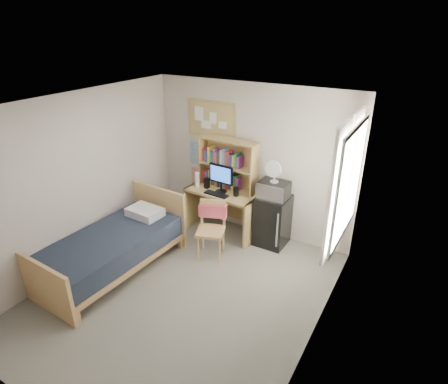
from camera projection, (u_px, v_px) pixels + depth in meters
The scene contains 26 objects.
floor at pixel (183, 294), 5.23m from camera, with size 3.60×4.20×0.02m, color gray.
ceiling at pixel (172, 107), 4.14m from camera, with size 3.60×4.20×0.02m, color silver.
wall_back at pixel (252, 161), 6.34m from camera, with size 3.60×0.04×2.60m, color beige.
wall_front at pixel (24, 315), 3.03m from camera, with size 3.60×0.04×2.60m, color beige.
wall_left at pixel (79, 182), 5.50m from camera, with size 0.04×4.20×2.60m, color beige.
wall_right at pixel (319, 251), 3.87m from camera, with size 0.04×4.20×2.60m, color beige.
window_unit at pixel (346, 183), 4.71m from camera, with size 0.10×1.40×1.70m, color white.
curtain_left at pixel (335, 195), 4.41m from camera, with size 0.04×0.55×1.70m, color white.
curtain_right at pixel (351, 173), 5.04m from camera, with size 0.04×0.55×1.70m, color white.
bulletin_board at pixel (211, 119), 6.42m from camera, with size 0.94×0.03×0.64m, color tan.
poster_wave at pixel (197, 153), 6.85m from camera, with size 0.30×0.01×0.42m, color #2866A3.
poster_japan at pixel (198, 177), 7.05m from camera, with size 0.28×0.01×0.36m, color red.
desk at pixel (223, 211), 6.62m from camera, with size 1.27×0.63×0.79m, color tan.
desk_chair at pixel (211, 231), 5.88m from camera, with size 0.46×0.46×0.92m, color tan.
mini_fridge at pixel (272, 220), 6.24m from camera, with size 0.51×0.51×0.87m, color black.
bed at pixel (112, 253), 5.62m from camera, with size 1.06×2.13×0.59m, color black.
hutch at pixel (228, 164), 6.38m from camera, with size 1.08×0.27×0.88m, color tan.
monitor at pixel (221, 179), 6.30m from camera, with size 0.45×0.04×0.48m, color black.
keyboard at pixel (216, 194), 6.29m from camera, with size 0.44×0.14×0.02m, color black.
speaker_left at pixel (207, 183), 6.52m from camera, with size 0.08×0.08×0.19m, color black.
speaker_right at pixel (236, 192), 6.22m from camera, with size 0.07×0.07×0.16m, color black.
water_bottle at pixel (197, 180), 6.56m from camera, with size 0.08×0.08×0.26m, color white.
hoodie at pixel (213, 211), 5.95m from camera, with size 0.44×0.13×0.21m, color #D3505D.
microwave at pixel (274, 190), 5.98m from camera, with size 0.47×0.36×0.27m, color silver.
desk_fan at pixel (275, 172), 5.86m from camera, with size 0.26×0.26×0.33m, color white.
pillow at pixel (145, 212), 6.04m from camera, with size 0.54×0.38×0.13m, color white.
Camera 1 is at (2.57, -3.32, 3.48)m, focal length 30.00 mm.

